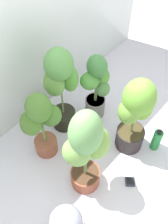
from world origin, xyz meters
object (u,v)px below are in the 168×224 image
object	(u,v)px
hygrometer_box	(130,182)
nutrient_bottle	(156,140)
potted_plant_back_right	(96,86)
potted_plant_back_left	(41,122)
potted_plant_back_center	(61,85)
potted_plant_front_right	(135,113)
floor_fan	(66,222)
potted_plant_front_left	(87,148)

from	to	relation	value
hygrometer_box	nutrient_bottle	world-z (taller)	nutrient_bottle
potted_plant_back_right	potted_plant_back_left	size ratio (longest dim) A/B	1.00
potted_plant_back_center	potted_plant_front_right	xyz separation A→B (m)	(0.23, -0.62, -0.08)
floor_fan	potted_plant_back_center	bearing A→B (deg)	157.71
hygrometer_box	floor_fan	xyz separation A→B (m)	(-0.65, 0.12, 0.23)
potted_plant_back_center	hygrometer_box	bearing A→B (deg)	-94.81
hygrometer_box	potted_plant_back_right	bearing A→B (deg)	111.88
potted_plant_front_left	potted_plant_back_center	bearing A→B (deg)	61.09
potted_plant_back_right	nutrient_bottle	bearing A→B (deg)	-84.38
nutrient_bottle	potted_plant_back_left	bearing A→B (deg)	133.58
potted_plant_back_left	nutrient_bottle	bearing A→B (deg)	-46.42
potted_plant_back_right	potted_plant_front_right	world-z (taller)	potted_plant_front_right
potted_plant_back_left	nutrient_bottle	distance (m)	1.07
potted_plant_front_right	potted_plant_back_right	bearing A→B (deg)	81.77
hygrometer_box	floor_fan	world-z (taller)	floor_fan
potted_plant_front_right	hygrometer_box	world-z (taller)	potted_plant_front_right
potted_plant_front_left	floor_fan	distance (m)	0.54
potted_plant_front_right	floor_fan	world-z (taller)	potted_plant_front_right
floor_fan	nutrient_bottle	bearing A→B (deg)	107.62
potted_plant_front_left	hygrometer_box	distance (m)	0.66
potted_plant_front_right	nutrient_bottle	size ratio (longest dim) A/B	3.25
potted_plant_back_center	nutrient_bottle	bearing A→B (deg)	-65.90
potted_plant_front_left	potted_plant_front_right	xyz separation A→B (m)	(0.55, -0.05, -0.07)
potted_plant_back_center	hygrometer_box	distance (m)	1.02
potted_plant_front_left	floor_fan	world-z (taller)	potted_plant_front_left
nutrient_bottle	floor_fan	bearing A→B (deg)	175.69
floor_fan	potted_plant_front_left	bearing A→B (deg)	134.99
potted_plant_back_left	floor_fan	distance (m)	0.79
floor_fan	nutrient_bottle	size ratio (longest dim) A/B	1.46
potted_plant_front_left	potted_plant_front_right	distance (m)	0.56
potted_plant_front_right	hygrometer_box	bearing A→B (deg)	-141.30
floor_fan	nutrient_bottle	world-z (taller)	floor_fan
potted_plant_front_left	potted_plant_back_center	world-z (taller)	potted_plant_front_left
potted_plant_back_left	nutrient_bottle	xyz separation A→B (m)	(0.70, -0.74, -0.32)
potted_plant_back_right	nutrient_bottle	xyz separation A→B (m)	(0.07, -0.68, -0.28)
potted_plant_front_right	nutrient_bottle	xyz separation A→B (m)	(0.14, -0.21, -0.35)
potted_plant_back_center	potted_plant_back_right	size ratio (longest dim) A/B	1.24
potted_plant_back_center	potted_plant_back_right	xyz separation A→B (m)	(0.30, -0.14, -0.15)
potted_plant_back_right	potted_plant_back_left	bearing A→B (deg)	174.94
potted_plant_back_left	potted_plant_front_left	bearing A→B (deg)	-87.90
potted_plant_front_left	potted_plant_back_left	xyz separation A→B (m)	(-0.02, 0.48, -0.10)
potted_plant_back_left	floor_fan	bearing A→B (deg)	-120.85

